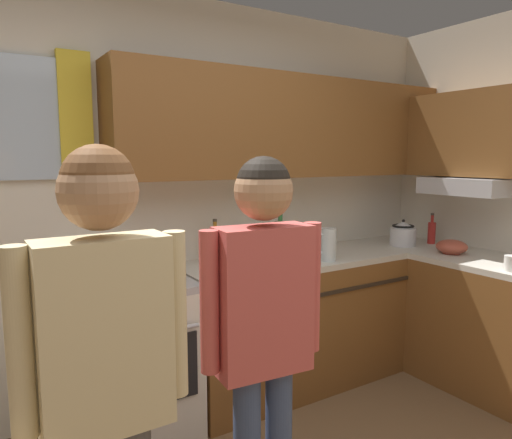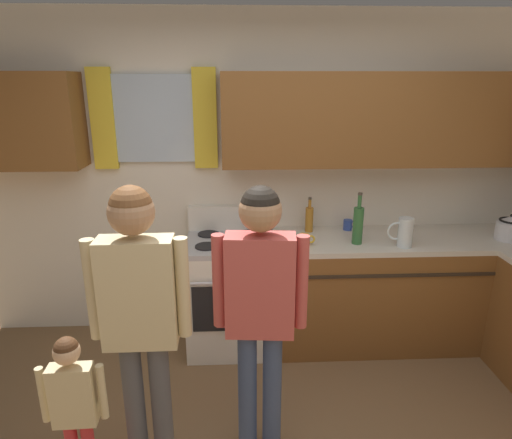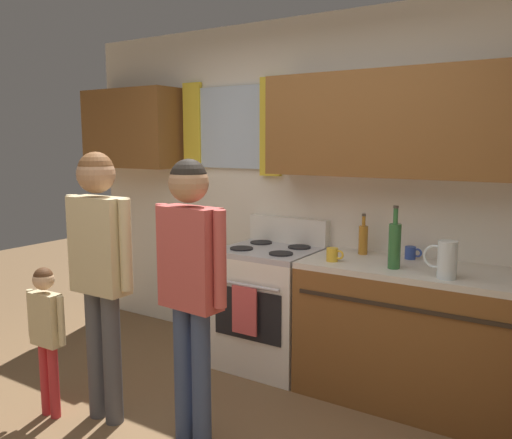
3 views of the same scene
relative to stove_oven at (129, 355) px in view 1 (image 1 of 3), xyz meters
The scene contains 14 objects.
back_wall_unit 1.13m from the stove_oven, 37.13° to the left, with size 4.60×0.42×2.60m.
kitchen_counter_run 1.84m from the stove_oven, 13.80° to the right, with size 2.22×2.14×0.90m.
stove_oven is the anchor object (origin of this frame).
bottle_sauce_red 2.48m from the stove_oven, ahead, with size 0.06×0.06×0.25m.
bottle_wine_green 1.13m from the stove_oven, ahead, with size 0.08×0.08×0.39m.
bottle_oil_amber 0.86m from the stove_oven, 15.24° to the left, with size 0.06×0.06×0.29m.
mug_mustard_yellow 0.75m from the stove_oven, 14.44° to the right, with size 0.12×0.08×0.09m.
mug_cobalt_blue 1.11m from the stove_oven, 11.73° to the left, with size 0.11×0.07×0.08m.
mug_ceramic_white 2.34m from the stove_oven, 26.05° to the right, with size 0.13×0.08×0.09m.
stovetop_kettle 2.22m from the stove_oven, ahead, with size 0.27×0.20×0.21m.
water_pitcher 1.42m from the stove_oven, ahead, with size 0.19×0.11×0.22m.
mixing_bowl 2.31m from the stove_oven, 12.43° to the right, with size 0.22×0.22×0.10m.
adult_holding_child 1.42m from the stove_oven, 109.25° to the right, with size 0.51×0.22×1.63m.
adult_in_plaid 1.27m from the stove_oven, 81.24° to the right, with size 0.50×0.22×1.59m.
Camera 1 is at (-1.02, -1.01, 1.59)m, focal length 33.07 mm.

